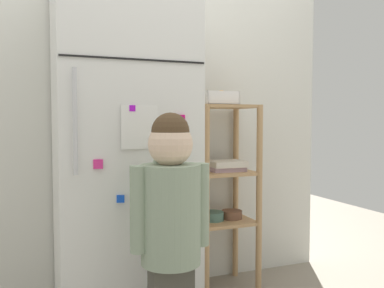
{
  "coord_description": "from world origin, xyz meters",
  "views": [
    {
      "loc": [
        -0.62,
        -2.08,
        1.02
      ],
      "look_at": [
        0.21,
        0.02,
        0.89
      ],
      "focal_mm": 38.29,
      "sensor_mm": 36.0,
      "label": 1
    }
  ],
  "objects": [
    {
      "name": "kitchen_wall_back",
      "position": [
        0.0,
        0.33,
        1.15
      ],
      "size": [
        2.49,
        0.03,
        2.31
      ],
      "primitive_type": "cube",
      "color": "silver",
      "rests_on": "ground"
    },
    {
      "name": "pantry_shelf_unit",
      "position": [
        0.46,
        0.14,
        0.65
      ],
      "size": [
        0.37,
        0.33,
        1.12
      ],
      "color": "tan",
      "rests_on": "ground"
    },
    {
      "name": "child_standing",
      "position": [
        -0.09,
        -0.49,
        0.64
      ],
      "size": [
        0.34,
        0.25,
        1.06
      ],
      "color": "#4C4A41",
      "rests_on": "ground"
    },
    {
      "name": "refrigerator",
      "position": [
        -0.17,
        0.02,
        0.9
      ],
      "size": [
        0.68,
        0.6,
        1.81
      ],
      "color": "white",
      "rests_on": "ground"
    },
    {
      "name": "fruit_bin",
      "position": [
        0.42,
        0.13,
        1.15
      ],
      "size": [
        0.2,
        0.17,
        0.09
      ],
      "color": "white",
      "rests_on": "pantry_shelf_unit"
    }
  ]
}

